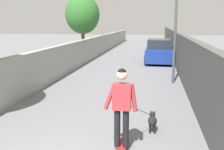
% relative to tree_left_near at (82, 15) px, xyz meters
% --- Properties ---
extents(ground_plane, '(80.00, 80.00, 0.00)m').
position_rel_tree_left_near_xyz_m(ground_plane, '(-5.00, -4.61, -3.30)').
color(ground_plane, slate).
extents(wall_left, '(48.00, 0.30, 1.55)m').
position_rel_tree_left_near_xyz_m(wall_left, '(-7.00, -1.60, -2.52)').
color(wall_left, '#999E93').
rests_on(wall_left, ground).
extents(fence_right, '(48.00, 0.30, 2.04)m').
position_rel_tree_left_near_xyz_m(fence_right, '(-7.00, -7.62, -2.28)').
color(fence_right, '#4C4C4C').
rests_on(fence_right, ground).
extents(tree_left_near, '(2.90, 2.90, 4.95)m').
position_rel_tree_left_near_xyz_m(tree_left_near, '(0.00, 0.00, 0.00)').
color(tree_left_near, '#473523').
rests_on(tree_left_near, ground).
extents(lamp_post, '(0.36, 0.36, 4.65)m').
position_rel_tree_left_near_xyz_m(lamp_post, '(-10.50, -7.07, -0.15)').
color(lamp_post, '#4C4C51').
rests_on(lamp_post, ground).
extents(skateboard, '(0.81, 0.22, 0.08)m').
position_rel_tree_left_near_xyz_m(skateboard, '(-16.99, -5.62, -3.23)').
color(skateboard, maroon).
rests_on(skateboard, ground).
extents(person_skateboarder, '(0.23, 0.71, 1.67)m').
position_rel_tree_left_near_xyz_m(person_skateboarder, '(-16.99, -5.62, -2.23)').
color(person_skateboarder, black).
rests_on(person_skateboarder, skateboard).
extents(dog, '(1.44, 0.75, 1.06)m').
position_rel_tree_left_near_xyz_m(dog, '(-15.87, -6.25, -3.02)').
color(dog, black).
rests_on(dog, ground).
extents(car_near, '(4.27, 1.80, 1.54)m').
position_rel_tree_left_near_xyz_m(car_near, '(-4.13, -6.47, -2.58)').
color(car_near, navy).
rests_on(car_near, ground).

